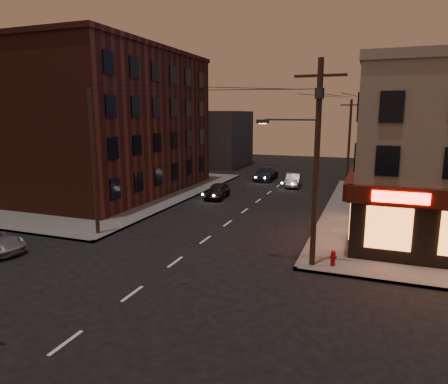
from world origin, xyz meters
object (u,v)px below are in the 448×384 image
at_px(sedan_mid, 293,180).
at_px(sedan_near, 217,191).
at_px(fire_hydrant, 333,257).
at_px(sedan_far, 266,173).

bearing_deg(sedan_mid, sedan_near, -128.53).
relative_size(sedan_mid, fire_hydrant, 5.10).
xyz_separation_m(sedan_near, sedan_mid, (5.36, 8.41, -0.00)).
distance_m(sedan_near, sedan_mid, 9.98).
height_order(sedan_far, fire_hydrant, sedan_far).
bearing_deg(sedan_near, sedan_mid, 53.27).
xyz_separation_m(sedan_mid, fire_hydrant, (6.27, -22.25, -0.09)).
xyz_separation_m(sedan_mid, sedan_far, (-3.82, 3.24, 0.07)).
bearing_deg(fire_hydrant, sedan_mid, 105.74).
height_order(sedan_near, sedan_far, sedan_far).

